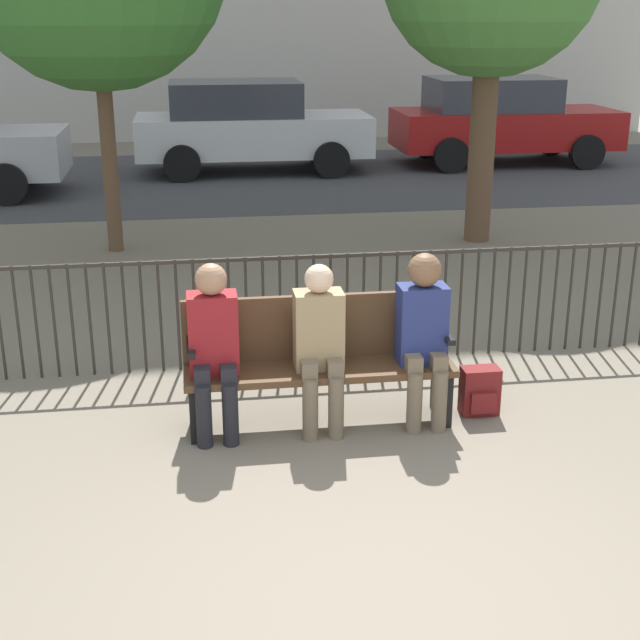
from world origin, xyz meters
TOP-DOWN VIEW (x-y plane):
  - ground_plane at (0.00, 0.00)m, footprint 80.00×80.00m
  - park_bench at (0.00, 2.20)m, footprint 1.91×0.45m
  - seated_person_0 at (-0.74, 2.07)m, footprint 0.34×0.39m
  - seated_person_1 at (-0.01, 2.07)m, footprint 0.34×0.39m
  - seated_person_2 at (0.73, 2.07)m, footprint 0.34×0.39m
  - backpack at (1.19, 2.14)m, footprint 0.28×0.20m
  - fence_railing at (-0.02, 3.30)m, footprint 9.01×0.03m
  - street_surface at (0.00, 12.00)m, footprint 24.00×6.00m
  - parked_car_0 at (5.07, 12.95)m, footprint 4.20×1.94m
  - parked_car_2 at (0.23, 12.75)m, footprint 4.20×1.94m

SIDE VIEW (x-z plane):
  - ground_plane at x=0.00m, z-range 0.00..0.00m
  - street_surface at x=0.00m, z-range 0.00..0.01m
  - backpack at x=1.19m, z-range 0.00..0.35m
  - park_bench at x=0.00m, z-range 0.04..0.96m
  - fence_railing at x=-0.02m, z-range 0.08..1.03m
  - seated_person_1 at x=-0.01m, z-range 0.07..1.27m
  - seated_person_0 at x=-0.74m, z-range 0.08..1.32m
  - seated_person_2 at x=0.73m, z-range 0.09..1.34m
  - parked_car_0 at x=5.07m, z-range 0.03..1.65m
  - parked_car_2 at x=0.23m, z-range 0.03..1.65m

